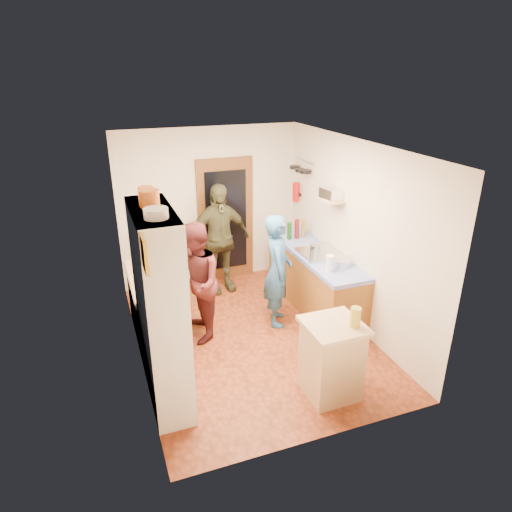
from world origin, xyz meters
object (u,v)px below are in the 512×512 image
person_hob (280,271)px  person_left (197,282)px  island_base (331,361)px  right_counter_base (314,281)px  hutch_body (161,310)px  person_back (220,239)px

person_hob → person_left: size_ratio=0.99×
island_base → person_left: (-1.09, 1.70, 0.39)m
right_counter_base → person_left: 1.91m
right_counter_base → person_hob: size_ratio=1.35×
hutch_body → person_hob: 2.09m
right_counter_base → person_left: bearing=-173.5°
person_left → hutch_body: bearing=-27.1°
person_hob → hutch_body: bearing=137.6°
person_back → hutch_body: bearing=-125.3°
right_counter_base → person_left: person_left is taller
island_base → person_hob: size_ratio=0.53×
person_back → person_hob: bearing=-75.4°
hutch_body → person_left: size_ratio=1.34×
hutch_body → right_counter_base: (2.50, 1.30, -0.68)m
right_counter_base → person_back: (-1.19, 1.03, 0.48)m
island_base → person_hob: bearing=87.6°
right_counter_base → island_base: 2.06m
island_base → person_back: size_ratio=0.48×
hutch_body → island_base: hutch_body is taller
person_hob → person_back: person_back is taller
island_base → right_counter_base: bearing=68.2°
hutch_body → person_hob: (1.80, 1.02, -0.28)m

